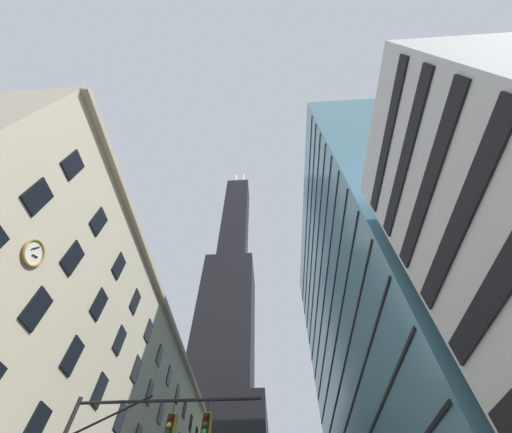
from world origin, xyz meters
name	(u,v)px	position (x,y,z in m)	size (l,w,h in m)	color
dark_skyscraper	(223,357)	(-13.75, 83.92, 54.55)	(27.85, 27.85, 181.10)	black
glass_office_midrise	(387,319)	(20.03, 29.41, 29.13)	(18.17, 48.79, 58.25)	teal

